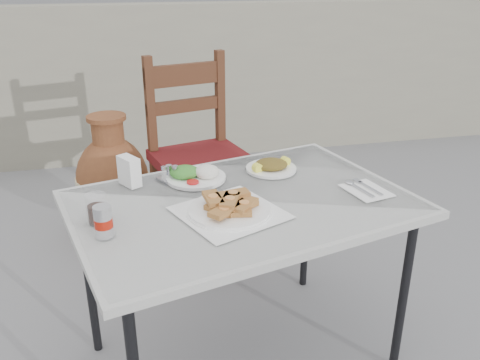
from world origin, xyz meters
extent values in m
plane|color=slate|center=(0.00, 0.00, 0.00)|extent=(80.00, 80.00, 0.00)
cylinder|color=black|center=(0.50, -0.15, 0.33)|extent=(0.03, 0.03, 0.67)
cylinder|color=black|center=(-0.65, 0.21, 0.33)|extent=(0.03, 0.03, 0.67)
cylinder|color=black|center=(0.34, 0.47, 0.33)|extent=(0.03, 0.03, 0.67)
cube|color=white|center=(-0.07, 0.03, 0.69)|extent=(1.33, 1.06, 0.03)
cube|color=white|center=(-0.07, 0.03, 0.71)|extent=(1.28, 1.01, 0.00)
cube|color=white|center=(-0.14, -0.06, 0.71)|extent=(0.41, 0.41, 0.00)
cylinder|color=white|center=(-0.14, -0.06, 0.72)|extent=(0.28, 0.28, 0.01)
cylinder|color=white|center=(-0.14, -0.06, 0.72)|extent=(0.29, 0.29, 0.01)
cylinder|color=white|center=(-0.21, 0.25, 0.72)|extent=(0.23, 0.23, 0.01)
ellipsoid|color=silver|center=(-0.16, 0.24, 0.74)|extent=(0.09, 0.09, 0.05)
ellipsoid|color=#2E7220|center=(-0.25, 0.26, 0.74)|extent=(0.11, 0.10, 0.05)
cylinder|color=red|center=(-0.23, 0.18, 0.73)|extent=(0.05, 0.05, 0.01)
cylinder|color=white|center=(0.10, 0.28, 0.72)|extent=(0.20, 0.20, 0.01)
ellipsoid|color=#206F1B|center=(0.10, 0.28, 0.73)|extent=(0.13, 0.12, 0.04)
cylinder|color=#FCF744|center=(0.04, 0.25, 0.74)|extent=(0.04, 0.04, 0.04)
cylinder|color=#FCF744|center=(0.17, 0.29, 0.74)|extent=(0.04, 0.04, 0.04)
cylinder|color=silver|center=(-0.54, -0.13, 0.76)|extent=(0.06, 0.06, 0.10)
cylinder|color=red|center=(-0.54, -0.13, 0.76)|extent=(0.06, 0.06, 0.03)
cylinder|color=#B8B9BF|center=(-0.54, -0.13, 0.81)|extent=(0.05, 0.05, 0.00)
cylinder|color=white|center=(-0.56, -0.03, 0.76)|extent=(0.07, 0.07, 0.09)
cylinder|color=black|center=(-0.56, -0.03, 0.74)|extent=(0.06, 0.06, 0.06)
cube|color=white|center=(-0.45, 0.25, 0.77)|extent=(0.09, 0.10, 0.11)
cube|color=blue|center=(-0.43, 0.26, 0.76)|extent=(0.04, 0.05, 0.06)
cube|color=#B8B9BF|center=(-0.30, 0.27, 0.72)|extent=(0.11, 0.10, 0.01)
cylinder|color=white|center=(-0.33, 0.25, 0.75)|extent=(0.02, 0.02, 0.05)
cylinder|color=white|center=(-0.28, 0.25, 0.75)|extent=(0.02, 0.02, 0.05)
cylinder|color=#B8B9BF|center=(-0.30, 0.29, 0.74)|extent=(0.02, 0.02, 0.04)
cube|color=white|center=(0.39, 0.00, 0.71)|extent=(0.17, 0.20, 0.00)
cube|color=#B8B9BF|center=(0.37, 0.00, 0.72)|extent=(0.04, 0.13, 0.00)
ellipsoid|color=#B8B9BF|center=(0.35, 0.07, 0.72)|extent=(0.03, 0.04, 0.01)
cube|color=#B8B9BF|center=(0.40, 0.01, 0.72)|extent=(0.04, 0.13, 0.00)
cube|color=#B8B9BF|center=(0.39, 0.08, 0.72)|extent=(0.03, 0.04, 0.00)
cube|color=#3D1E10|center=(-0.23, 0.67, 0.25)|extent=(0.05, 0.05, 0.50)
cube|color=#3D1E10|center=(0.16, 0.77, 0.25)|extent=(0.05, 0.05, 0.50)
cube|color=#3D1E10|center=(-0.32, 1.06, 0.25)|extent=(0.05, 0.05, 0.50)
cube|color=#3D1E10|center=(0.06, 1.16, 0.25)|extent=(0.05, 0.05, 0.50)
cube|color=maroon|center=(-0.08, 0.92, 0.53)|extent=(0.57, 0.57, 0.06)
cube|color=#3D1E10|center=(-0.32, 1.06, 0.78)|extent=(0.05, 0.05, 0.55)
cube|color=#3D1E10|center=(0.06, 1.16, 0.78)|extent=(0.05, 0.05, 0.55)
cube|color=#3D1E10|center=(-0.13, 1.11, 0.94)|extent=(0.44, 0.14, 0.11)
cube|color=#3D1E10|center=(-0.13, 1.11, 0.78)|extent=(0.44, 0.14, 0.07)
cylinder|color=brown|center=(-0.56, 1.21, 0.04)|extent=(0.31, 0.31, 0.08)
ellipsoid|color=brown|center=(-0.56, 1.21, 0.34)|extent=(0.41, 0.41, 0.51)
cylinder|color=beige|center=(-0.56, 1.21, 0.34)|extent=(0.41, 0.41, 0.06)
cylinder|color=brown|center=(-0.56, 1.21, 0.62)|extent=(0.17, 0.17, 0.15)
cylinder|color=brown|center=(-0.56, 1.21, 0.71)|extent=(0.21, 0.21, 0.02)
cube|color=gray|center=(0.00, 2.50, 0.60)|extent=(6.00, 0.25, 1.20)
camera|label=1|loc=(-0.44, -1.54, 1.48)|focal=38.00mm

